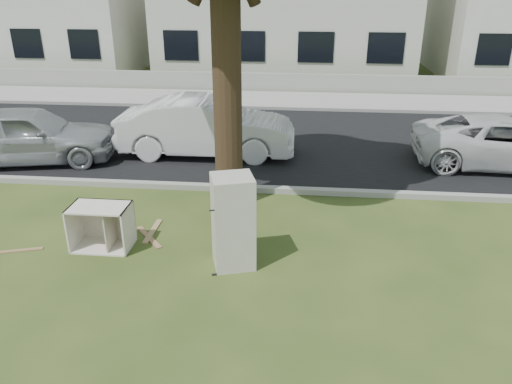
# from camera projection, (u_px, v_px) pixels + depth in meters

# --- Properties ---
(ground) EXTENTS (120.00, 120.00, 0.00)m
(ground) POSITION_uv_depth(u_px,v_px,m) (238.00, 249.00, 8.39)
(ground) COLOR #324518
(road) EXTENTS (120.00, 7.00, 0.01)m
(road) POSITION_uv_depth(u_px,v_px,m) (266.00, 141.00, 13.86)
(road) COLOR black
(road) RESTS_ON ground
(kerb_near) EXTENTS (120.00, 0.18, 0.12)m
(kerb_near) POSITION_uv_depth(u_px,v_px,m) (253.00, 191.00, 10.62)
(kerb_near) COLOR gray
(kerb_near) RESTS_ON ground
(kerb_far) EXTENTS (120.00, 0.18, 0.12)m
(kerb_far) POSITION_uv_depth(u_px,v_px,m) (274.00, 110.00, 17.10)
(kerb_far) COLOR gray
(kerb_far) RESTS_ON ground
(sidewalk) EXTENTS (120.00, 2.80, 0.01)m
(sidewalk) POSITION_uv_depth(u_px,v_px,m) (277.00, 100.00, 18.43)
(sidewalk) COLOR gray
(sidewalk) RESTS_ON ground
(low_wall) EXTENTS (120.00, 0.15, 0.70)m
(low_wall) POSITION_uv_depth(u_px,v_px,m) (280.00, 82.00, 19.75)
(low_wall) COLOR gray
(low_wall) RESTS_ON ground
(fridge) EXTENTS (0.76, 0.73, 1.50)m
(fridge) POSITION_uv_depth(u_px,v_px,m) (233.00, 222.00, 7.66)
(fridge) COLOR silver
(fridge) RESTS_ON ground
(cabinet) EXTENTS (0.97, 0.60, 0.76)m
(cabinet) POSITION_uv_depth(u_px,v_px,m) (101.00, 227.00, 8.31)
(cabinet) COLOR beige
(cabinet) RESTS_ON ground
(plank_a) EXTENTS (0.96, 0.37, 0.02)m
(plank_a) POSITION_uv_depth(u_px,v_px,m) (12.00, 251.00, 8.30)
(plank_a) COLOR olive
(plank_a) RESTS_ON ground
(plank_b) EXTENTS (0.66, 0.77, 0.02)m
(plank_b) POSITION_uv_depth(u_px,v_px,m) (149.00, 237.00, 8.74)
(plank_b) COLOR #9A7150
(plank_b) RESTS_ON ground
(plank_c) EXTENTS (0.11, 0.90, 0.02)m
(plank_c) POSITION_uv_depth(u_px,v_px,m) (153.00, 231.00, 8.95)
(plank_c) COLOR #A18459
(plank_c) RESTS_ON ground
(car_center) EXTENTS (4.45, 1.64, 1.45)m
(car_center) POSITION_uv_depth(u_px,v_px,m) (207.00, 127.00, 12.54)
(car_center) COLOR silver
(car_center) RESTS_ON ground
(car_right) EXTENTS (4.35, 2.17, 1.18)m
(car_right) POSITION_uv_depth(u_px,v_px,m) (505.00, 142.00, 11.83)
(car_right) COLOR silver
(car_right) RESTS_ON ground
(car_left) EXTENTS (4.33, 2.47, 1.39)m
(car_left) POSITION_uv_depth(u_px,v_px,m) (28.00, 135.00, 12.05)
(car_left) COLOR #9A9CA0
(car_left) RESTS_ON ground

